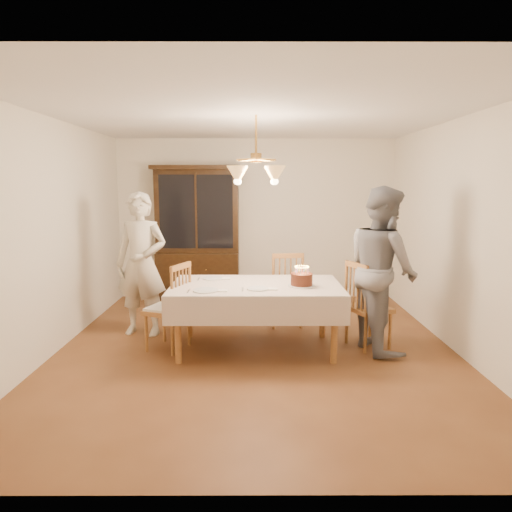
{
  "coord_description": "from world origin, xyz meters",
  "views": [
    {
      "loc": [
        -0.01,
        -5.01,
        1.87
      ],
      "look_at": [
        0.0,
        0.2,
        1.05
      ],
      "focal_mm": 32.0,
      "sensor_mm": 36.0,
      "label": 1
    }
  ],
  "objects_px": {
    "china_hutch": "(198,237)",
    "birthday_cake": "(302,280)",
    "chair_far_side": "(285,293)",
    "elderly_woman": "(141,264)",
    "dining_table": "(256,291)"
  },
  "relations": [
    {
      "from": "china_hutch",
      "to": "birthday_cake",
      "type": "bearing_deg",
      "value": -58.72
    },
    {
      "from": "china_hutch",
      "to": "chair_far_side",
      "type": "distance_m",
      "value": 1.98
    },
    {
      "from": "china_hutch",
      "to": "elderly_woman",
      "type": "bearing_deg",
      "value": -106.23
    },
    {
      "from": "birthday_cake",
      "to": "china_hutch",
      "type": "bearing_deg",
      "value": 121.28
    },
    {
      "from": "elderly_woman",
      "to": "birthday_cake",
      "type": "height_order",
      "value": "elderly_woman"
    },
    {
      "from": "dining_table",
      "to": "china_hutch",
      "type": "bearing_deg",
      "value": 112.32
    },
    {
      "from": "chair_far_side",
      "to": "birthday_cake",
      "type": "relative_size",
      "value": 3.33
    },
    {
      "from": "china_hutch",
      "to": "birthday_cake",
      "type": "xyz_separation_m",
      "value": [
        1.43,
        -2.35,
        -0.21
      ]
    },
    {
      "from": "dining_table",
      "to": "birthday_cake",
      "type": "bearing_deg",
      "value": -10.77
    },
    {
      "from": "dining_table",
      "to": "chair_far_side",
      "type": "bearing_deg",
      "value": 66.72
    },
    {
      "from": "dining_table",
      "to": "elderly_woman",
      "type": "relative_size",
      "value": 1.06
    },
    {
      "from": "china_hutch",
      "to": "chair_far_side",
      "type": "height_order",
      "value": "china_hutch"
    },
    {
      "from": "dining_table",
      "to": "china_hutch",
      "type": "relative_size",
      "value": 0.88
    },
    {
      "from": "elderly_woman",
      "to": "birthday_cake",
      "type": "bearing_deg",
      "value": -8.2
    },
    {
      "from": "chair_far_side",
      "to": "elderly_woman",
      "type": "bearing_deg",
      "value": -168.98
    }
  ]
}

